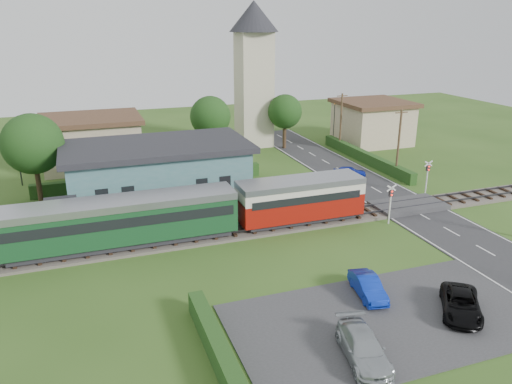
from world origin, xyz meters
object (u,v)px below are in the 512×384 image
object	(u,v)px
house_west	(92,141)
car_on_road	(350,172)
house_east	(372,122)
crossing_signal_far	(428,173)
station_building	(158,172)
car_park_silver	(363,348)
equipment_hut	(62,217)
train	(75,226)
crossing_signal_near	(391,198)
car_park_dark	(461,304)
pedestrian_near	(263,197)
pedestrian_far	(88,217)
church_tower	(254,64)
car_park_blue	(368,286)

from	to	relation	value
house_west	car_on_road	xyz separation A→B (m)	(24.59, -13.57, -2.18)
house_east	crossing_signal_far	xyz separation A→B (m)	(-6.40, -19.61, -0.66)
station_building	car_park_silver	world-z (taller)	station_building
equipment_hut	house_west	world-z (taller)	house_west
car_park_silver	train	bearing A→B (deg)	139.31
train	house_west	world-z (taller)	house_west
station_building	car_on_road	world-z (taller)	station_building
house_east	equipment_hut	bearing A→B (deg)	-153.68
house_west	car_on_road	distance (m)	28.17
house_west	crossing_signal_near	world-z (taller)	house_west
house_east	car_park_dark	xyz separation A→B (m)	(-17.32, -36.88, -2.12)
pedestrian_near	pedestrian_far	world-z (taller)	pedestrian_near
house_east	car_park_silver	xyz separation A→B (m)	(-24.48, -38.50, -2.07)
pedestrian_near	crossing_signal_near	bearing A→B (deg)	144.79
equipment_hut	pedestrian_far	bearing A→B (deg)	8.13
church_tower	house_west	size ratio (longest dim) A/B	1.63
crossing_signal_near	car_park_dark	distance (m)	13.10
car_park_blue	train	bearing A→B (deg)	154.24
crossing_signal_near	car_park_blue	distance (m)	11.91
church_tower	house_west	distance (m)	21.55
train	car_park_blue	world-z (taller)	train
station_building	pedestrian_far	size ratio (longest dim) A/B	8.24
train	crossing_signal_far	size ratio (longest dim) A/B	13.18
train	car_park_silver	size ratio (longest dim) A/B	9.70
equipment_hut	station_building	bearing A→B (deg)	35.92
crossing_signal_near	pedestrian_near	size ratio (longest dim) A/B	1.68
station_building	car_park_silver	distance (m)	26.16
church_tower	house_west	xyz separation A→B (m)	(-20.00, -3.00, -7.43)
car_park_blue	car_park_dark	world-z (taller)	car_park_blue
car_park_dark	pedestrian_near	size ratio (longest dim) A/B	2.18
station_building	car_park_dark	xyz separation A→B (m)	(12.68, -23.88, -2.02)
station_building	crossing_signal_near	size ratio (longest dim) A/B	4.88
equipment_hut	house_west	bearing A→B (deg)	81.38
crossing_signal_near	car_park_blue	world-z (taller)	crossing_signal_near
crossing_signal_far	car_park_blue	world-z (taller)	crossing_signal_far
car_park_blue	pedestrian_near	world-z (taller)	pedestrian_near
equipment_hut	pedestrian_far	size ratio (longest dim) A/B	1.31
car_park_blue	pedestrian_near	bearing A→B (deg)	104.50
house_east	crossing_signal_far	size ratio (longest dim) A/B	2.69
car_park_silver	car_park_dark	bearing A→B (deg)	24.65
station_building	house_west	distance (m)	14.87
station_building	car_park_dark	distance (m)	27.11
car_on_road	train	bearing A→B (deg)	131.24
car_park_dark	crossing_signal_near	bearing A→B (deg)	108.69
pedestrian_near	station_building	bearing A→B (deg)	-40.11
house_west	car_park_blue	size ratio (longest dim) A/B	2.98
house_west	equipment_hut	bearing A→B (deg)	-98.62
car_park_blue	pedestrian_far	size ratio (longest dim) A/B	1.87
station_building	car_park_blue	world-z (taller)	station_building
car_park_dark	pedestrian_near	distance (m)	18.68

